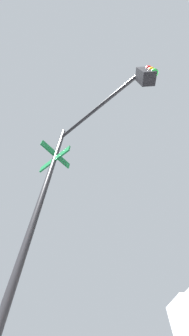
# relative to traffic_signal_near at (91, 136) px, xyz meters

# --- Properties ---
(traffic_signal_near) EXTENTS (2.27, 2.97, 6.43)m
(traffic_signal_near) POSITION_rel_traffic_signal_near_xyz_m (0.00, 0.00, 0.00)
(traffic_signal_near) COLOR black
(traffic_signal_near) RESTS_ON ground_plane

